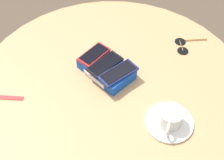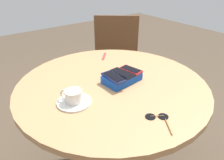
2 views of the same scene
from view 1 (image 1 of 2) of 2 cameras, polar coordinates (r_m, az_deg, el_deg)
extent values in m
cylinder|color=#2D2D2D|center=(1.46, 0.00, -10.48)|extent=(0.07, 0.07, 0.71)
cylinder|color=tan|center=(1.15, 0.00, -1.13)|extent=(1.02, 1.02, 0.03)
cube|color=#0F42AD|center=(1.16, -1.06, 2.04)|extent=(0.21, 0.14, 0.04)
cube|color=white|center=(1.14, -3.35, 0.17)|extent=(0.11, 0.01, 0.02)
cube|color=red|center=(1.18, -3.32, 4.65)|extent=(0.08, 0.13, 0.01)
cube|color=black|center=(1.17, -3.33, 4.85)|extent=(0.07, 0.12, 0.00)
cube|color=black|center=(1.14, -1.30, 2.89)|extent=(0.08, 0.14, 0.01)
cube|color=black|center=(1.14, -1.30, 3.09)|extent=(0.07, 0.13, 0.00)
cube|color=navy|center=(1.11, 1.16, 1.27)|extent=(0.06, 0.14, 0.01)
cube|color=black|center=(1.10, 1.16, 1.48)|extent=(0.05, 0.13, 0.00)
cylinder|color=silver|center=(1.05, 10.38, -7.61)|extent=(0.16, 0.16, 0.01)
cylinder|color=silver|center=(1.03, 10.63, -6.62)|extent=(0.08, 0.08, 0.06)
cylinder|color=brown|center=(1.01, 10.81, -5.91)|extent=(0.07, 0.07, 0.00)
torus|color=silver|center=(1.00, 10.25, -8.59)|extent=(0.04, 0.05, 0.05)
cube|color=red|center=(1.16, -18.80, -3.06)|extent=(0.10, 0.10, 0.00)
cylinder|color=black|center=(1.29, 12.82, 5.21)|extent=(0.04, 0.04, 0.00)
cylinder|color=black|center=(1.33, 12.23, 6.95)|extent=(0.04, 0.04, 0.00)
cylinder|color=olive|center=(1.30, 12.54, 6.19)|extent=(0.05, 0.03, 0.00)
cylinder|color=olive|center=(1.35, 15.09, 7.14)|extent=(0.05, 0.08, 0.00)
cylinder|color=brown|center=(1.81, -19.74, -6.76)|extent=(0.04, 0.04, 0.44)
camera|label=2|loc=(1.31, 54.72, 17.14)|focal=35.00mm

